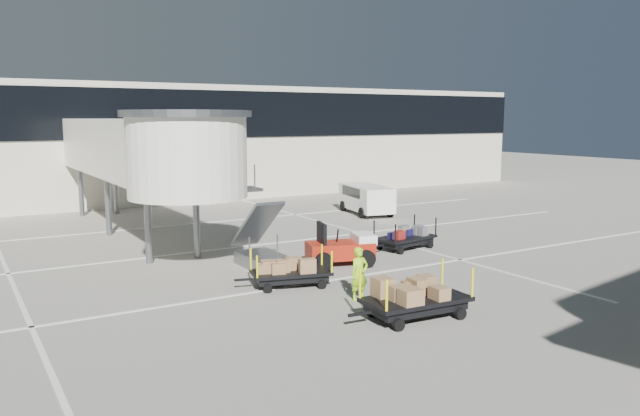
# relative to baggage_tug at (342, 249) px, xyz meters

# --- Properties ---
(ground) EXTENTS (140.00, 140.00, 0.00)m
(ground) POSITION_rel_baggage_tug_xyz_m (-1.43, -3.80, -0.63)
(ground) COLOR #9C988B
(ground) RESTS_ON ground
(lane_markings) EXTENTS (40.00, 30.00, 0.02)m
(lane_markings) POSITION_rel_baggage_tug_xyz_m (-2.10, 5.53, -0.62)
(lane_markings) COLOR silver
(lane_markings) RESTS_ON ground
(terminal) EXTENTS (64.00, 12.11, 15.20)m
(terminal) POSITION_rel_baggage_tug_xyz_m (-1.78, 26.14, 3.48)
(terminal) COLOR beige
(terminal) RESTS_ON ground
(jet_bridge) EXTENTS (5.70, 20.40, 6.03)m
(jet_bridge) POSITION_rel_baggage_tug_xyz_m (-5.40, 8.46, 3.66)
(jet_bridge) COLOR white
(jet_bridge) RESTS_ON ground
(baggage_tug) EXTENTS (2.86, 2.26, 1.72)m
(baggage_tug) POSITION_rel_baggage_tug_xyz_m (0.00, 0.00, 0.00)
(baggage_tug) COLOR #9C1E0E
(baggage_tug) RESTS_ON ground
(suitcase_cart) EXTENTS (3.49, 1.83, 1.34)m
(suitcase_cart) POSITION_rel_baggage_tug_xyz_m (3.99, 1.09, -0.14)
(suitcase_cart) COLOR black
(suitcase_cart) RESTS_ON ground
(box_cart_near) EXTENTS (3.83, 1.73, 1.48)m
(box_cart_near) POSITION_rel_baggage_tug_xyz_m (-1.67, -6.66, -0.07)
(box_cart_near) COLOR black
(box_cart_near) RESTS_ON ground
(box_cart_far) EXTENTS (3.36, 1.98, 1.29)m
(box_cart_far) POSITION_rel_baggage_tug_xyz_m (-3.26, -1.75, -0.11)
(box_cart_far) COLOR black
(box_cart_far) RESTS_ON ground
(ground_worker) EXTENTS (0.63, 0.41, 1.71)m
(ground_worker) POSITION_rel_baggage_tug_xyz_m (-2.14, -4.30, 0.23)
(ground_worker) COLOR #96DE17
(ground_worker) RESTS_ON ground
(minivan) EXTENTS (2.72, 4.80, 1.71)m
(minivan) POSITION_rel_baggage_tug_xyz_m (8.46, 10.41, 0.40)
(minivan) COLOR white
(minivan) RESTS_ON ground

